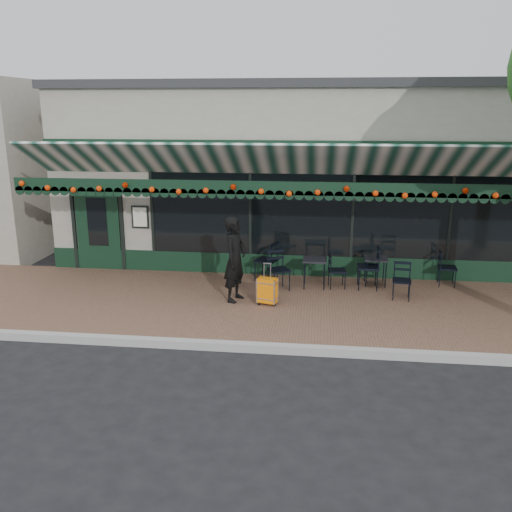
# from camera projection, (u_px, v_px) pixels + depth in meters

# --- Properties ---
(ground) EXTENTS (80.00, 80.00, 0.00)m
(ground) POSITION_uv_depth(u_px,v_px,m) (279.00, 351.00, 9.36)
(ground) COLOR black
(ground) RESTS_ON ground
(sidewalk) EXTENTS (18.00, 4.00, 0.15)m
(sidewalk) POSITION_uv_depth(u_px,v_px,m) (286.00, 306.00, 11.25)
(sidewalk) COLOR brown
(sidewalk) RESTS_ON ground
(curb) EXTENTS (18.00, 0.16, 0.15)m
(curb) POSITION_uv_depth(u_px,v_px,m) (278.00, 349.00, 9.26)
(curb) COLOR #9E9E99
(curb) RESTS_ON ground
(restaurant_building) EXTENTS (12.00, 9.60, 4.50)m
(restaurant_building) POSITION_uv_depth(u_px,v_px,m) (299.00, 170.00, 16.27)
(restaurant_building) COLOR gray
(restaurant_building) RESTS_ON ground
(woman) EXTENTS (0.59, 0.75, 1.79)m
(woman) POSITION_uv_depth(u_px,v_px,m) (235.00, 259.00, 11.17)
(woman) COLOR black
(woman) RESTS_ON sidewalk
(suitcase) EXTENTS (0.43, 0.31, 0.88)m
(suitcase) POSITION_uv_depth(u_px,v_px,m) (267.00, 291.00, 11.07)
(suitcase) COLOR orange
(suitcase) RESTS_ON sidewalk
(cafe_table_a) EXTENTS (0.51, 0.51, 0.63)m
(cafe_table_a) POSITION_uv_depth(u_px,v_px,m) (376.00, 261.00, 12.27)
(cafe_table_a) COLOR black
(cafe_table_a) RESTS_ON sidewalk
(cafe_table_b) EXTENTS (0.53, 0.53, 0.65)m
(cafe_table_b) POSITION_uv_depth(u_px,v_px,m) (315.00, 262.00, 12.11)
(cafe_table_b) COLOR black
(cafe_table_b) RESTS_ON sidewalk
(chair_a_left) EXTENTS (0.49, 0.49, 0.97)m
(chair_a_left) POSITION_uv_depth(u_px,v_px,m) (368.00, 267.00, 12.03)
(chair_a_left) COLOR black
(chair_a_left) RESTS_ON sidewalk
(chair_a_right) EXTENTS (0.45, 0.45, 0.82)m
(chair_a_right) POSITION_uv_depth(u_px,v_px,m) (447.00, 268.00, 12.24)
(chair_a_right) COLOR black
(chair_a_right) RESTS_ON sidewalk
(chair_a_front) EXTENTS (0.44, 0.44, 0.79)m
(chair_a_front) POSITION_uv_depth(u_px,v_px,m) (402.00, 281.00, 11.37)
(chair_a_front) COLOR black
(chair_a_front) RESTS_ON sidewalk
(chair_b_left) EXTENTS (0.61, 0.61, 0.95)m
(chair_b_left) POSITION_uv_depth(u_px,v_px,m) (266.00, 261.00, 12.59)
(chair_b_left) COLOR black
(chair_b_left) RESTS_ON sidewalk
(chair_b_right) EXTENTS (0.43, 0.43, 0.78)m
(chair_b_right) POSITION_uv_depth(u_px,v_px,m) (337.00, 271.00, 12.10)
(chair_b_right) COLOR black
(chair_b_right) RESTS_ON sidewalk
(chair_b_front) EXTENTS (0.60, 0.60, 0.88)m
(chair_b_front) POSITION_uv_depth(u_px,v_px,m) (279.00, 270.00, 11.95)
(chair_b_front) COLOR black
(chair_b_front) RESTS_ON sidewalk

